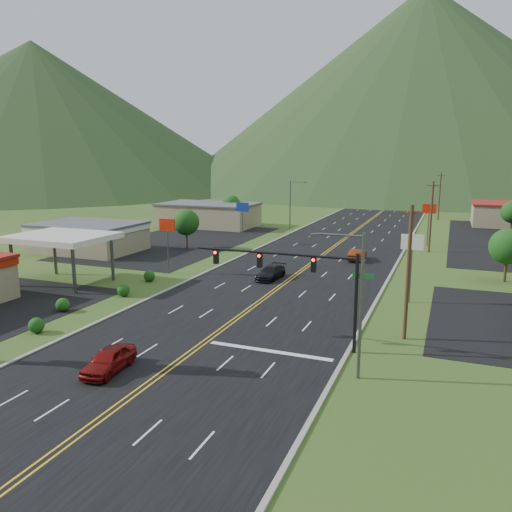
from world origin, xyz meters
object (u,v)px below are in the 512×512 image
(traffic_signal, at_px, (299,273))
(car_red_near, at_px, (109,360))
(gas_canopy, at_px, (62,238))
(car_dark_mid, at_px, (271,273))
(car_red_far, at_px, (357,255))
(streetlight_east, at_px, (356,296))
(streetlight_west, at_px, (292,201))

(traffic_signal, bearing_deg, car_red_near, -137.84)
(gas_canopy, distance_m, car_red_near, 25.52)
(gas_canopy, height_order, car_dark_mid, gas_canopy)
(traffic_signal, height_order, car_red_far, traffic_signal)
(car_dark_mid, bearing_deg, streetlight_east, -53.85)
(streetlight_west, xyz_separation_m, gas_canopy, (-10.32, -48.00, -0.31))
(streetlight_west, height_order, car_red_near, streetlight_west)
(car_dark_mid, bearing_deg, car_red_near, -87.82)
(car_dark_mid, bearing_deg, traffic_signal, -59.51)
(streetlight_west, xyz_separation_m, car_red_near, (8.41, -64.83, -4.42))
(streetlight_west, height_order, gas_canopy, streetlight_west)
(streetlight_west, distance_m, car_red_far, 30.03)
(traffic_signal, distance_m, streetlight_east, 6.17)
(streetlight_east, bearing_deg, streetlight_west, 110.86)
(traffic_signal, relative_size, car_red_near, 2.94)
(car_red_near, xyz_separation_m, car_red_far, (8.33, 40.30, -0.02))
(streetlight_east, height_order, car_red_far, streetlight_east)
(streetlight_west, relative_size, car_dark_mid, 1.83)
(car_red_far, bearing_deg, streetlight_east, 102.82)
(car_red_near, bearing_deg, traffic_signal, 37.34)
(streetlight_west, relative_size, gas_canopy, 0.90)
(streetlight_east, relative_size, car_red_far, 2.01)
(gas_canopy, distance_m, car_dark_mid, 22.61)
(streetlight_east, height_order, car_dark_mid, streetlight_east)
(gas_canopy, xyz_separation_m, car_red_far, (27.07, 23.47, -4.13))
(traffic_signal, height_order, gas_canopy, traffic_signal)
(streetlight_west, bearing_deg, car_red_near, -82.61)
(traffic_signal, xyz_separation_m, streetlight_west, (-18.16, 56.00, -0.15))
(gas_canopy, relative_size, car_red_far, 2.23)
(traffic_signal, distance_m, car_red_near, 13.92)
(streetlight_west, bearing_deg, car_red_far, -55.68)
(streetlight_west, bearing_deg, car_dark_mid, -75.83)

